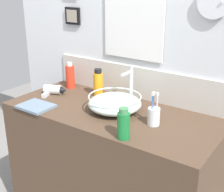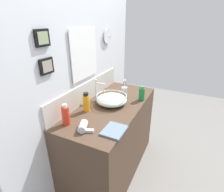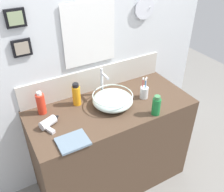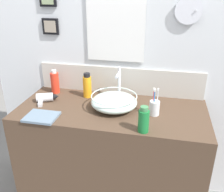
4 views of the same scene
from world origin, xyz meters
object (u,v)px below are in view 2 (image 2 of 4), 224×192
Objects in this scene: glass_bowl_sink at (112,99)px; shampoo_bottle at (142,94)px; faucet at (97,89)px; spray_bottle at (66,115)px; toothbrush_cup at (124,91)px; hair_drier at (84,126)px; hand_towel at (114,130)px; soap_dispenser at (86,103)px.

shampoo_bottle is at bearing -48.26° from glass_bowl_sink.
glass_bowl_sink is 0.19m from faucet.
spray_bottle is at bearing 161.06° from glass_bowl_sink.
shampoo_bottle is at bearing -102.63° from toothbrush_cup.
faucet is 0.49m from shampoo_bottle.
toothbrush_cup and spray_bottle have the same top height.
toothbrush_cup is 0.83m from spray_bottle.
spray_bottle is (-0.52, 0.18, 0.03)m from glass_bowl_sink.
hand_towel is at bearing -72.24° from hair_drier.
soap_dispenser reaches higher than glass_bowl_sink.
toothbrush_cup is 0.75m from hand_towel.
faucet is 1.51× the size of shampoo_bottle.
toothbrush_cup is at bearing 15.77° from hand_towel.
faucet is 1.29× the size of toothbrush_cup.
toothbrush_cup and soap_dispenser have the same top height.
glass_bowl_sink is at bearing -90.00° from faucet.
faucet is 0.25m from soap_dispenser.
glass_bowl_sink is 1.87× the size of hair_drier.
shampoo_bottle is at bearing -1.98° from hand_towel.
hair_drier is 0.18m from spray_bottle.
glass_bowl_sink is 0.52m from hair_drier.
soap_dispenser is at bearing -176.40° from faucet.
soap_dispenser is (-0.53, 0.19, 0.04)m from toothbrush_cup.
glass_bowl_sink is 1.31× the size of faucet.
hair_drier is (-0.52, -0.17, -0.11)m from faucet.
soap_dispenser is at bearing -5.09° from spray_bottle.
toothbrush_cup is (0.80, -0.04, 0.02)m from hair_drier.
spray_bottle is at bearing 149.79° from shampoo_bottle.
glass_bowl_sink is 1.70× the size of spray_bottle.
toothbrush_cup is 1.00× the size of soap_dispenser.
toothbrush_cup reaches higher than shampoo_bottle.
glass_bowl_sink is at bearing 173.41° from toothbrush_cup.
hair_drier is at bearing -88.20° from spray_bottle.
spray_bottle is (-0.81, 0.21, 0.03)m from toothbrush_cup.
faucet is at bearing -1.04° from spray_bottle.
faucet is 0.53m from spray_bottle.
faucet is 0.61m from hand_towel.
faucet is at bearing 42.74° from hand_towel.
faucet is 1.43× the size of hair_drier.
hand_towel is at bearing -116.61° from soap_dispenser.
hand_towel is (-0.44, -0.24, -0.05)m from glass_bowl_sink.
hair_drier reaches higher than hand_towel.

